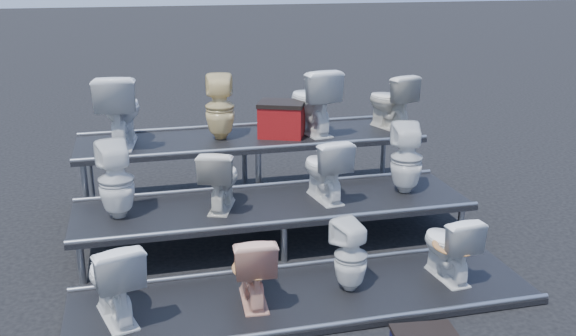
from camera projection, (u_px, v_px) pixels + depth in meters
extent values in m
plane|color=black|center=(274.00, 242.00, 7.03)|extent=(80.00, 80.00, 0.00)
cube|color=black|center=(305.00, 297.00, 5.82)|extent=(4.20, 1.20, 0.06)
cube|color=black|center=(274.00, 223.00, 6.96)|extent=(4.20, 1.20, 0.46)
cube|color=black|center=(251.00, 170.00, 8.10)|extent=(4.20, 1.20, 0.86)
imported|color=white|center=(113.00, 279.00, 5.32)|extent=(0.58, 0.80, 0.73)
imported|color=#EBAA8D|center=(252.00, 267.00, 5.60)|extent=(0.41, 0.67, 0.67)
imported|color=white|center=(351.00, 256.00, 5.81)|extent=(0.39, 0.39, 0.67)
imported|color=white|center=(448.00, 245.00, 6.03)|extent=(0.43, 0.68, 0.66)
imported|color=white|center=(116.00, 180.00, 6.40)|extent=(0.42, 0.42, 0.79)
imported|color=beige|center=(220.00, 178.00, 6.66)|extent=(0.56, 0.73, 0.66)
imported|color=white|center=(325.00, 168.00, 6.92)|extent=(0.48, 0.73, 0.70)
imported|color=white|center=(407.00, 158.00, 7.12)|extent=(0.42, 0.43, 0.79)
imported|color=white|center=(120.00, 110.00, 7.49)|extent=(0.58, 0.89, 0.85)
imported|color=#EAD18C|center=(220.00, 107.00, 7.77)|extent=(0.40, 0.41, 0.79)
imported|color=white|center=(312.00, 101.00, 8.02)|extent=(0.61, 0.89, 0.83)
imported|color=beige|center=(390.00, 101.00, 8.28)|extent=(0.60, 0.79, 0.72)
cube|color=maroon|center=(282.00, 121.00, 7.95)|extent=(0.66, 0.60, 0.39)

